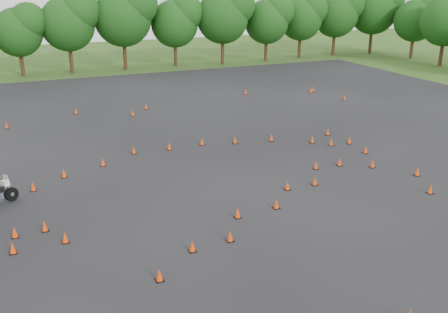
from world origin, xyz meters
TOP-DOWN VIEW (x-y plane):
  - ground at (0.00, 0.00)m, footprint 140.00×140.00m
  - asphalt_pad at (0.00, 6.00)m, footprint 62.00×62.00m
  - treeline at (3.54, 35.07)m, footprint 86.70×32.28m
  - traffic_cones at (-0.03, 5.60)m, footprint 36.93×32.46m

SIDE VIEW (x-z plane):
  - ground at x=0.00m, z-range 0.00..0.00m
  - asphalt_pad at x=0.00m, z-range 0.01..0.01m
  - traffic_cones at x=-0.03m, z-range 0.01..0.46m
  - treeline at x=3.54m, z-range -0.72..9.93m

